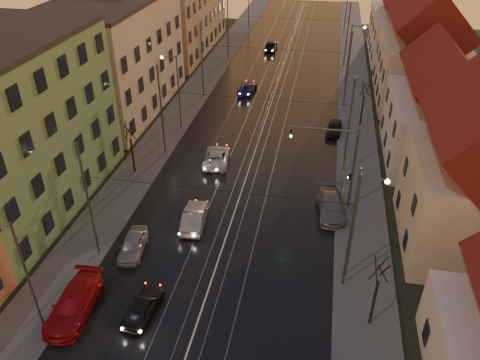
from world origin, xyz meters
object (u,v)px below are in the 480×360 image
Objects in this scene: street_lamp_1 at (360,218)px; driving_car_3 at (247,88)px; parked_left_2 at (74,304)px; driving_car_1 at (194,217)px; street_lamp_0 at (20,267)px; driving_car_0 at (143,307)px; parked_right_2 at (334,128)px; parked_left_3 at (133,245)px; traffic_light_mast at (342,158)px; driving_car_2 at (216,157)px; driving_car_4 at (271,46)px; parked_right_1 at (331,206)px; street_lamp_3 at (352,50)px; street_lamp_2 at (175,85)px.

street_lamp_1 is 34.06m from driving_car_3.
driving_car_1 is at bearing 61.41° from parked_left_2.
driving_car_0 is (5.67, 2.21, -4.24)m from street_lamp_0.
street_lamp_1 reaches higher than parked_right_2.
street_lamp_1 is 2.05× the size of parked_left_3.
driving_car_2 is at bearing 155.27° from traffic_light_mast.
street_lamp_1 is at bearing -5.31° from parked_left_3.
street_lamp_1 reaches higher than driving_car_0.
driving_car_4 reaches higher than parked_left_2.
street_lamp_0 reaches higher than driving_car_0.
driving_car_1 is at bearing 95.91° from driving_car_3.
driving_car_4 is (0.55, 55.72, 0.14)m from driving_car_0.
parked_left_2 is 20.31m from parked_right_1.
driving_car_4 reaches higher than parked_right_1.
driving_car_4 is at bearing 104.53° from traffic_light_mast.
street_lamp_1 reaches higher than traffic_light_mast.
driving_car_4 is at bearing -87.52° from driving_car_3.
parked_left_3 is 26.01m from parked_right_2.
parked_right_2 is (11.03, 27.42, -0.03)m from driving_car_0.
street_lamp_3 is 1.51× the size of parked_left_2.
traffic_light_mast reaches higher than driving_car_1.
driving_car_3 is 14.75m from parked_right_2.
driving_car_1 is 1.22× the size of parked_right_2.
driving_car_1 is at bearing 87.24° from driving_car_2.
street_lamp_0 is 1.11× the size of traffic_light_mast.
driving_car_3 reaches higher than driving_car_0.
driving_car_3 is at bearing -94.30° from driving_car_1.
traffic_light_mast is at bearing 40.22° from parked_left_2.
parked_left_3 is (1.40, 6.04, -0.10)m from parked_left_2.
street_lamp_0 reaches higher than parked_right_2.
driving_car_4 is at bearing 83.87° from street_lamp_0.
traffic_light_mast is 1.44× the size of parked_right_1.
street_lamp_3 is at bearing -115.89° from driving_car_1.
driving_car_2 is at bearing 143.14° from parked_right_1.
traffic_light_mast is at bearing 97.91° from street_lamp_1.
parked_right_2 is at bearing 58.97° from parked_left_2.
traffic_light_mast is (17.10, 16.00, -0.29)m from street_lamp_0.
driving_car_1 is 20.83m from parked_right_2.
driving_car_4 is at bearing -95.67° from driving_car_1.
parked_right_2 is (-1.50, 21.63, -4.26)m from street_lamp_1.
driving_car_1 is 46.40m from driving_car_4.
traffic_light_mast is at bearing -35.07° from street_lamp_2.
street_lamp_2 is at bearing -55.06° from driving_car_2.
driving_car_0 reaches higher than parked_right_2.
parked_left_2 reaches higher than parked_left_3.
driving_car_3 is at bearing 144.32° from parked_right_2.
parked_right_1 is at bearing -92.97° from street_lamp_3.
driving_car_2 is at bearing 70.81° from parked_left_3.
street_lamp_2 is 1.51× the size of parked_left_2.
driving_car_0 is 0.72× the size of parked_left_2.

